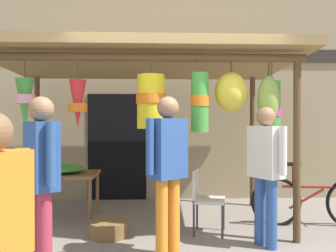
% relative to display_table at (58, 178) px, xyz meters
% --- Properties ---
extents(ground_plane, '(30.00, 30.00, 0.00)m').
position_rel_display_table_xyz_m(ground_plane, '(1.70, -1.26, -0.63)').
color(ground_plane, gray).
extents(shop_facade, '(12.66, 0.29, 4.43)m').
position_rel_display_table_xyz_m(shop_facade, '(1.70, 1.47, 1.59)').
color(shop_facade, '#9E8966').
rests_on(shop_facade, ground_plane).
extents(market_stall_canopy, '(4.23, 2.42, 2.47)m').
position_rel_display_table_xyz_m(market_stall_canopy, '(1.39, -0.37, 1.56)').
color(market_stall_canopy, brown).
rests_on(market_stall_canopy, ground_plane).
extents(display_table, '(1.18, 0.77, 0.70)m').
position_rel_display_table_xyz_m(display_table, '(0.00, 0.00, 0.00)').
color(display_table, brown).
rests_on(display_table, ground_plane).
extents(flower_heap_on_table, '(0.79, 0.55, 0.13)m').
position_rel_display_table_xyz_m(flower_heap_on_table, '(0.02, -0.03, 0.14)').
color(flower_heap_on_table, green).
rests_on(flower_heap_on_table, display_table).
extents(folding_chair, '(0.48, 0.48, 0.84)m').
position_rel_display_table_xyz_m(folding_chair, '(2.09, -0.76, -0.12)').
color(folding_chair, beige).
rests_on(folding_chair, ground_plane).
extents(wicker_basket_by_table, '(0.49, 0.49, 0.20)m').
position_rel_display_table_xyz_m(wicker_basket_by_table, '(0.86, -0.85, -0.53)').
color(wicker_basket_by_table, brown).
rests_on(wicker_basket_by_table, ground_plane).
extents(parked_bicycle, '(1.75, 0.44, 0.92)m').
position_rel_display_table_xyz_m(parked_bicycle, '(3.69, -0.49, -0.28)').
color(parked_bicycle, black).
rests_on(parked_bicycle, ground_plane).
extents(vendor_in_orange, '(0.39, 0.53, 1.64)m').
position_rel_display_table_xyz_m(vendor_in_orange, '(2.75, -1.28, 0.34)').
color(vendor_in_orange, '#2D5193').
rests_on(vendor_in_orange, ground_plane).
extents(customer_foreground, '(0.47, 0.43, 1.74)m').
position_rel_display_table_xyz_m(customer_foreground, '(1.59, -1.59, 0.41)').
color(customer_foreground, orange).
rests_on(customer_foreground, ground_plane).
extents(passerby_at_right, '(0.41, 0.50, 1.70)m').
position_rel_display_table_xyz_m(passerby_at_right, '(0.41, -2.08, 0.38)').
color(passerby_at_right, '#B23347').
rests_on(passerby_at_right, ground_plane).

